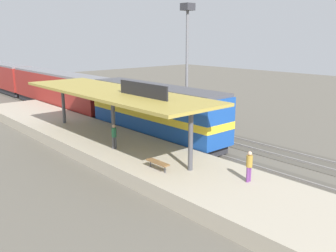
{
  "coord_description": "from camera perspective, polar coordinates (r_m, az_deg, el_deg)",
  "views": [
    {
      "loc": [
        -18.94,
        -22.16,
        8.51
      ],
      "look_at": [
        -1.38,
        -2.43,
        2.0
      ],
      "focal_mm": 39.03,
      "sensor_mm": 36.0,
      "label": 1
    }
  ],
  "objects": [
    {
      "name": "person_walking",
      "position": [
        20.01,
        12.57,
        -5.93
      ],
      "size": [
        0.34,
        0.34,
        1.71
      ],
      "color": "#663375",
      "rests_on": "platform"
    },
    {
      "name": "locomotive",
      "position": [
        30.36,
        -2.07,
        2.25
      ],
      "size": [
        2.93,
        14.43,
        4.44
      ],
      "color": "#28282D",
      "rests_on": "track_near"
    },
    {
      "name": "freight_car",
      "position": [
        36.4,
        -0.57,
        3.5
      ],
      "size": [
        2.8,
        12.0,
        3.54
      ],
      "color": "#28282D",
      "rests_on": "track_far"
    },
    {
      "name": "platform",
      "position": [
        27.6,
        -8.39,
        -3.29
      ],
      "size": [
        6.0,
        44.0,
        0.9
      ],
      "primitive_type": "cube",
      "color": "#A89E89",
      "rests_on": "ground"
    },
    {
      "name": "ground_plane",
      "position": [
        31.65,
        1.64,
        -1.75
      ],
      "size": [
        120.0,
        120.0,
        0.0
      ],
      "primitive_type": "plane",
      "color": "#5B564C"
    },
    {
      "name": "person_waiting",
      "position": [
        25.49,
        -8.42,
        -1.44
      ],
      "size": [
        0.34,
        0.34,
        1.71
      ],
      "color": "#4C4C51",
      "rests_on": "platform"
    },
    {
      "name": "passenger_carriage_rear",
      "position": [
        64.86,
        -24.7,
        7.12
      ],
      "size": [
        2.9,
        20.0,
        4.24
      ],
      "color": "#28282D",
      "rests_on": "track_near"
    },
    {
      "name": "passenger_carriage_front",
      "position": [
        45.52,
        -16.76,
        5.44
      ],
      "size": [
        2.9,
        20.0,
        4.24
      ],
      "color": "#28282D",
      "rests_on": "track_near"
    },
    {
      "name": "station_canopy",
      "position": [
        26.61,
        -8.59,
        5.1
      ],
      "size": [
        5.2,
        18.0,
        4.7
      ],
      "color": "#47474C",
      "rests_on": "platform"
    },
    {
      "name": "track_near",
      "position": [
        30.36,
        -1.11,
        -2.37
      ],
      "size": [
        3.2,
        110.0,
        0.16
      ],
      "color": "#4E4941",
      "rests_on": "ground"
    },
    {
      "name": "platform_bench",
      "position": [
        21.39,
        -1.64,
        -5.73
      ],
      "size": [
        0.44,
        1.7,
        0.5
      ],
      "color": "#333338",
      "rests_on": "platform"
    },
    {
      "name": "light_mast",
      "position": [
        38.07,
        3.03,
        13.66
      ],
      "size": [
        1.1,
        1.1,
        11.7
      ],
      "color": "slate",
      "rests_on": "ground"
    },
    {
      "name": "track_far",
      "position": [
        33.42,
        4.89,
        -0.9
      ],
      "size": [
        3.2,
        110.0,
        0.16
      ],
      "color": "#4E4941",
      "rests_on": "ground"
    }
  ]
}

